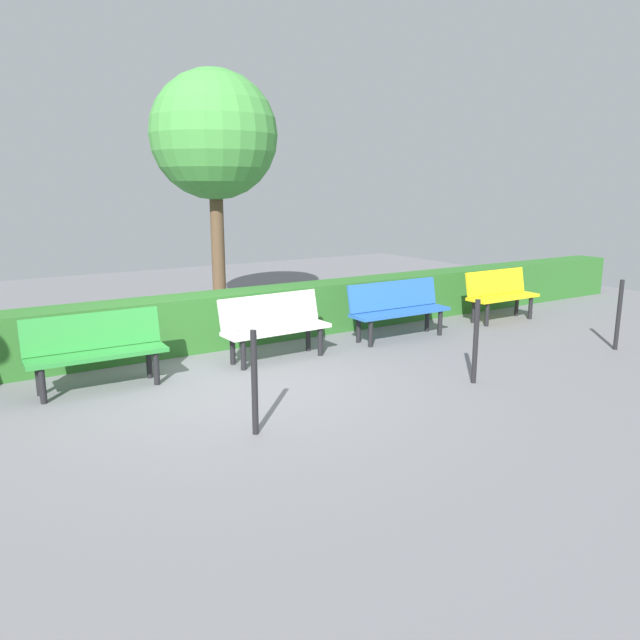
{
  "coord_description": "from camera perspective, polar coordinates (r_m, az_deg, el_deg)",
  "views": [
    {
      "loc": [
        2.66,
        6.27,
        2.27
      ],
      "look_at": [
        -1.46,
        -0.32,
        0.55
      ],
      "focal_mm": 34.04,
      "sensor_mm": 36.0,
      "label": 1
    }
  ],
  "objects": [
    {
      "name": "bench_white",
      "position": [
        8.08,
        -4.31,
        -0.35
      ],
      "size": [
        1.49,
        0.53,
        0.86
      ],
      "rotation": [
        0.0,
        0.0,
        0.04
      ],
      "color": "white",
      "rests_on": "ground_plane"
    },
    {
      "name": "tree_near",
      "position": [
        10.89,
        -9.94,
        16.62
      ],
      "size": [
        2.16,
        2.16,
        4.2
      ],
      "color": "brown",
      "rests_on": "ground_plane"
    },
    {
      "name": "railing_post_near",
      "position": [
        9.48,
        26.27,
        0.42
      ],
      "size": [
        0.06,
        0.06,
        1.0
      ],
      "primitive_type": "cylinder",
      "color": "black",
      "rests_on": "ground_plane"
    },
    {
      "name": "hedge_row",
      "position": [
        9.01,
        -7.24,
        0.32
      ],
      "size": [
        16.6,
        0.59,
        0.77
      ],
      "primitive_type": "cube",
      "color": "#2D6B28",
      "rests_on": "ground_plane"
    },
    {
      "name": "railing_post_far",
      "position": [
        5.64,
        -6.18,
        -5.89
      ],
      "size": [
        0.06,
        0.06,
        1.0
      ],
      "primitive_type": "cylinder",
      "color": "black",
      "rests_on": "ground_plane"
    },
    {
      "name": "ground_plane",
      "position": [
        7.18,
        -8.62,
        -6.09
      ],
      "size": [
        20.6,
        20.6,
        0.0
      ],
      "primitive_type": "plane",
      "color": "slate"
    },
    {
      "name": "railing_post_mid",
      "position": [
        7.28,
        14.42,
        -1.99
      ],
      "size": [
        0.06,
        0.06,
        1.0
      ],
      "primitive_type": "cylinder",
      "color": "black",
      "rests_on": "ground_plane"
    },
    {
      "name": "bench_yellow",
      "position": [
        10.86,
        16.58,
        2.46
      ],
      "size": [
        1.37,
        0.47,
        0.86
      ],
      "rotation": [
        0.0,
        0.0,
        -0.0
      ],
      "color": "yellow",
      "rests_on": "ground_plane"
    },
    {
      "name": "bench_blue",
      "position": [
        9.25,
        7.31,
        1.25
      ],
      "size": [
        1.64,
        0.47,
        0.86
      ],
      "rotation": [
        0.0,
        0.0,
        -0.01
      ],
      "color": "blue",
      "rests_on": "ground_plane"
    },
    {
      "name": "bench_green",
      "position": [
        7.33,
        -20.33,
        -2.44
      ],
      "size": [
        1.53,
        0.47,
        0.86
      ],
      "rotation": [
        0.0,
        0.0,
        -0.01
      ],
      "color": "#2D8C38",
      "rests_on": "ground_plane"
    }
  ]
}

